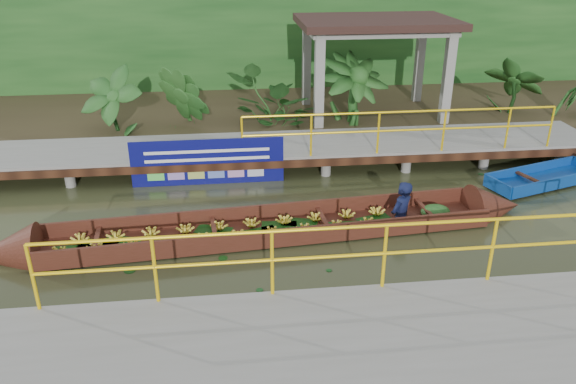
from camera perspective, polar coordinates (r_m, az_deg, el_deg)
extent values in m
plane|color=#2C3319|center=(11.13, 1.18, -3.83)|extent=(80.00, 80.00, 0.00)
cube|color=#35291A|center=(17.99, -1.99, 8.14)|extent=(30.00, 8.00, 0.45)
cube|color=gray|center=(14.11, -0.68, 4.68)|extent=(16.00, 2.00, 0.15)
cube|color=black|center=(13.21, -0.23, 2.90)|extent=(16.00, 0.12, 0.18)
cylinder|color=yellow|center=(13.44, 11.58, 7.99)|extent=(7.50, 0.05, 0.05)
cylinder|color=yellow|center=(13.57, 11.43, 6.17)|extent=(7.50, 0.05, 0.05)
cylinder|color=yellow|center=(13.59, 11.41, 5.97)|extent=(0.05, 0.05, 1.00)
cylinder|color=gray|center=(14.19, -25.19, 1.16)|extent=(0.24, 0.24, 0.55)
cylinder|color=gray|center=(15.61, -23.53, 3.47)|extent=(0.24, 0.24, 0.55)
cylinder|color=gray|center=(13.66, -17.25, 1.59)|extent=(0.24, 0.24, 0.55)
cylinder|color=gray|center=(15.13, -16.28, 3.93)|extent=(0.24, 0.24, 0.55)
cylinder|color=gray|center=(13.42, -8.85, 2.02)|extent=(0.24, 0.24, 0.55)
cylinder|color=gray|center=(14.91, -8.68, 4.35)|extent=(0.24, 0.24, 0.55)
cylinder|color=gray|center=(13.47, -0.32, 2.41)|extent=(0.24, 0.24, 0.55)
cylinder|color=gray|center=(14.95, -0.99, 4.70)|extent=(0.24, 0.24, 0.55)
cylinder|color=gray|center=(13.81, 7.96, 2.74)|extent=(0.24, 0.24, 0.55)
cylinder|color=gray|center=(15.26, 6.53, 4.96)|extent=(0.24, 0.24, 0.55)
cylinder|color=gray|center=(14.42, 15.70, 3.00)|extent=(0.24, 0.24, 0.55)
cylinder|color=gray|center=(15.82, 13.64, 5.12)|extent=(0.24, 0.24, 0.55)
cylinder|color=gray|center=(15.28, 22.70, 3.18)|extent=(0.24, 0.24, 0.55)
cylinder|color=gray|center=(16.60, 20.18, 5.21)|extent=(0.24, 0.24, 0.55)
cylinder|color=gray|center=(13.47, -0.32, 2.41)|extent=(0.24, 0.24, 0.55)
cube|color=gray|center=(7.78, 13.13, -16.05)|extent=(18.00, 2.40, 0.70)
cylinder|color=yellow|center=(7.93, 11.42, -3.25)|extent=(10.00, 0.05, 0.05)
cylinder|color=yellow|center=(8.15, 11.16, -6.05)|extent=(10.00, 0.05, 0.05)
cylinder|color=yellow|center=(8.18, 11.13, -6.35)|extent=(0.05, 0.05, 1.00)
cube|color=gray|center=(15.47, 3.18, 10.68)|extent=(0.25, 0.25, 2.80)
cube|color=gray|center=(16.45, 15.87, 10.64)|extent=(0.25, 0.25, 2.80)
cube|color=gray|center=(17.78, 1.89, 12.52)|extent=(0.25, 0.25, 2.80)
cube|color=gray|center=(18.64, 13.18, 12.47)|extent=(0.25, 0.25, 2.80)
cube|color=gray|center=(16.76, 8.92, 16.04)|extent=(4.00, 2.60, 0.12)
cube|color=black|center=(16.73, 8.97, 16.71)|extent=(4.40, 3.00, 0.20)
cube|color=#144115|center=(20.02, -2.67, 15.02)|extent=(30.00, 0.80, 4.00)
cube|color=#3B1A10|center=(10.91, -1.85, -4.08)|extent=(8.63, 1.79, 0.06)
cube|color=#3B1A10|center=(11.31, -2.31, -2.14)|extent=(8.55, 0.78, 0.36)
cube|color=#3B1A10|center=(10.37, -1.36, -4.74)|extent=(8.55, 0.78, 0.36)
cone|color=#3B1A10|center=(11.23, -26.71, -5.55)|extent=(1.15, 1.11, 1.03)
cone|color=#3B1A10|center=(12.47, 20.30, -1.43)|extent=(1.15, 1.11, 1.03)
ellipsoid|color=#144115|center=(11.84, 14.74, -1.94)|extent=(0.64, 0.52, 0.28)
imported|color=#0E1333|center=(11.25, 11.68, 0.98)|extent=(0.69, 0.66, 1.58)
cube|color=navy|center=(14.39, 24.53, 1.05)|extent=(2.93, 1.65, 0.09)
cube|color=navy|center=(14.61, 23.42, 2.06)|extent=(2.70, 0.90, 0.28)
cube|color=navy|center=(14.10, 25.83, 0.84)|extent=(2.70, 0.90, 0.28)
cube|color=navy|center=(13.37, 20.53, 0.55)|extent=(0.31, 0.82, 0.28)
cube|color=black|center=(14.00, 23.33, 1.31)|extent=(0.34, 0.83, 0.05)
cube|color=#0B0D5F|center=(13.08, -8.15, 3.03)|extent=(3.51, 0.03, 1.10)
cube|color=white|center=(12.97, -8.22, 4.11)|extent=(2.85, 0.01, 0.07)
cube|color=white|center=(13.04, -8.17, 3.29)|extent=(2.85, 0.01, 0.07)
imported|color=#144115|center=(15.84, -17.38, 8.49)|extent=(1.22, 1.22, 1.53)
imported|color=#144115|center=(15.58, -10.07, 8.98)|extent=(1.22, 1.22, 1.53)
imported|color=#144115|center=(15.62, -0.77, 9.39)|extent=(1.22, 1.22, 1.53)
imported|color=#144115|center=(15.94, 6.50, 9.55)|extent=(1.22, 1.22, 1.53)
imported|color=#144115|center=(17.72, 22.70, 9.34)|extent=(1.22, 1.22, 1.53)
imported|color=#144115|center=(18.49, 26.83, 9.17)|extent=(1.22, 1.22, 1.53)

